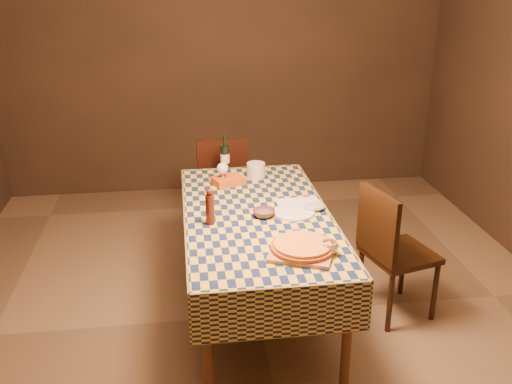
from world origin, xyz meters
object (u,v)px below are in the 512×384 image
Objects in this scene: wine_bottle at (225,157)px; chair_right at (390,246)px; white_plate at (294,212)px; chair_far at (221,181)px; dining_table at (257,224)px; cutting_board at (302,251)px; pizza at (302,246)px; bowl at (264,213)px.

wine_bottle is 1.44m from chair_right.
chair_far reaches higher than white_plate.
dining_table is 0.60m from cutting_board.
cutting_board is 0.88m from chair_right.
pizza is 1.63× the size of white_plate.
cutting_board is at bearing -146.92° from chair_right.
white_plate is at bearing -74.15° from chair_far.
pizza is at bearing -80.33° from chair_far.
cutting_board is 0.03m from pizza.
wine_bottle reaches higher than chair_far.
white_plate is 0.29× the size of chair_right.
wine_bottle is at bearing -88.87° from chair_far.
white_plate is at bearing 4.99° from bowl.
dining_table is at bearing 173.26° from chair_right.
white_plate is (0.20, 0.02, -0.01)m from bowl.
bowl is at bearing 105.07° from pizza.
wine_bottle is (-0.31, 1.43, 0.07)m from pizza.
bowl is 0.20m from white_plate.
bowl is 0.51× the size of wine_bottle.
cutting_board is 0.37× the size of chair_right.
cutting_board reaches higher than white_plate.
bowl reaches higher than white_plate.
chair_right is (0.70, 0.46, -0.26)m from cutting_board.
cutting_board is 0.53m from white_plate.
wine_bottle is 0.97m from white_plate.
white_plate is at bearing 83.66° from pizza.
chair_far is (-0.01, 0.42, -0.35)m from wine_bottle.
chair_far reaches higher than bowl.
cutting_board is 1.22× the size of wine_bottle.
dining_table is 0.90m from chair_right.
chair_far is at bearing 105.85° from white_plate.
cutting_board is 0.78× the size of pizza.
dining_table is at bearing -81.40° from wine_bottle.
chair_right is at bearing -43.79° from wine_bottle.
wine_bottle reaches higher than cutting_board.
cutting_board is at bearing -77.89° from wine_bottle.
pizza is (0.00, 0.00, 0.03)m from cutting_board.
pizza is 0.53m from white_plate.
pizza reaches higher than cutting_board.
wine_bottle is at bearing 102.11° from pizza.
chair_right is (0.70, 0.46, -0.29)m from pizza.
bowl reaches higher than cutting_board.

